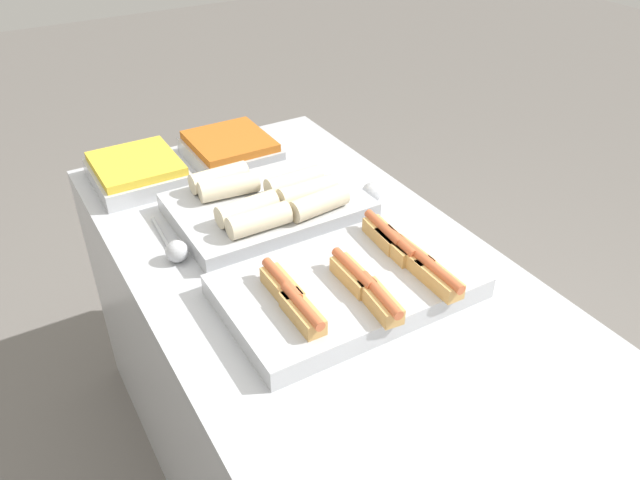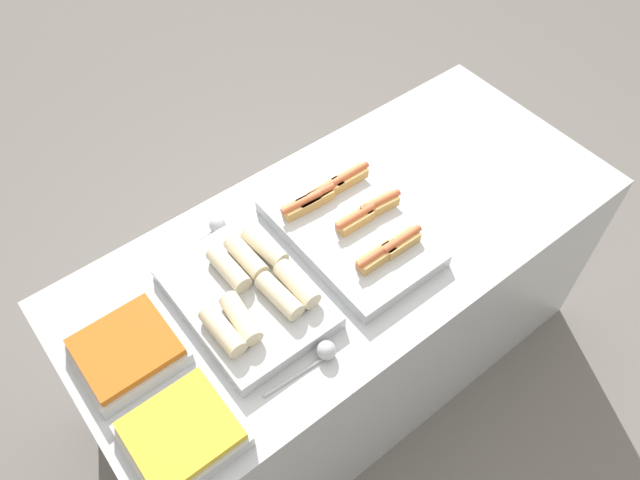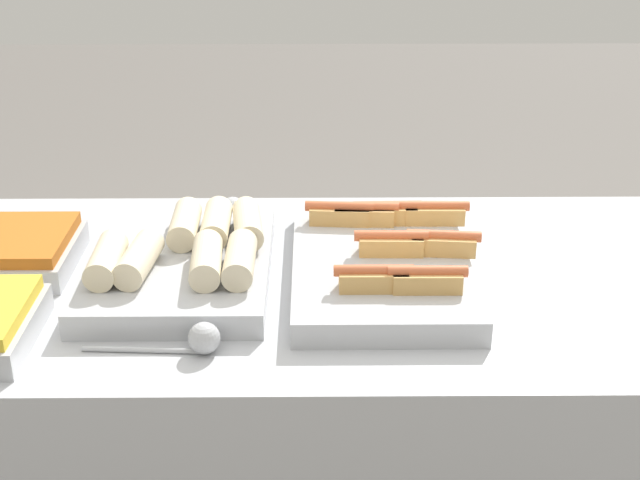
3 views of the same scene
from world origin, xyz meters
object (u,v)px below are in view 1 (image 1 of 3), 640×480
Objects in this scene: tray_wraps at (268,204)px; serving_spoon_near at (175,250)px; tray_side_front at (137,171)px; tray_hotdogs at (351,283)px; tray_side_back at (230,149)px; serving_spoon_far at (369,191)px.

serving_spoon_near is (0.06, -0.28, -0.02)m from tray_wraps.
tray_wraps is 2.07× the size of serving_spoon_near.
tray_hotdogs is at bearing 18.52° from tray_side_front.
tray_wraps is 1.83× the size of tray_side_front.
tray_hotdogs is at bearing 40.94° from serving_spoon_near.
tray_hotdogs is 0.39m from tray_wraps.
tray_wraps is (-0.39, -0.01, 0.01)m from tray_hotdogs.
tray_wraps is 1.83× the size of tray_side_back.
tray_side_back is 0.49m from serving_spoon_far.
tray_wraps is 0.29m from serving_spoon_near.
tray_hotdogs is at bearing -3.11° from tray_side_back.
tray_hotdogs reaches higher than serving_spoon_near.
tray_side_front is (-0.76, -0.25, 0.00)m from tray_hotdogs.
tray_side_front is (-0.37, -0.24, -0.01)m from tray_wraps.
serving_spoon_near is 0.57m from serving_spoon_far.
tray_hotdogs reaches higher than tray_side_back.
tray_hotdogs is 1.13× the size of tray_wraps.
serving_spoon_far is at bearing 78.03° from tray_wraps.
tray_side_back reaches higher than serving_spoon_near.
tray_hotdogs is 2.06× the size of tray_side_back.
tray_hotdogs is at bearing -39.81° from serving_spoon_far.
tray_hotdogs is 0.76m from tray_side_back.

